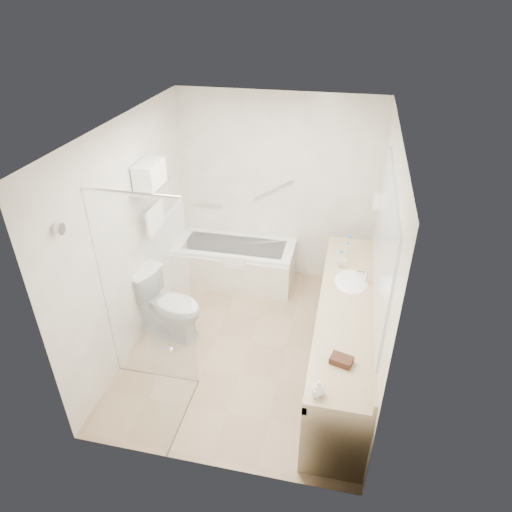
% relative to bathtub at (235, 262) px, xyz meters
% --- Properties ---
extents(floor, '(3.20, 3.20, 0.00)m').
position_rel_bathtub_xyz_m(floor, '(0.50, -1.24, -0.28)').
color(floor, tan).
rests_on(floor, ground).
extents(ceiling, '(2.60, 3.20, 0.10)m').
position_rel_bathtub_xyz_m(ceiling, '(0.50, -1.24, 2.22)').
color(ceiling, silver).
rests_on(ceiling, wall_back).
extents(wall_back, '(2.60, 0.10, 2.50)m').
position_rel_bathtub_xyz_m(wall_back, '(0.50, 0.36, 0.97)').
color(wall_back, silver).
rests_on(wall_back, ground).
extents(wall_front, '(2.60, 0.10, 2.50)m').
position_rel_bathtub_xyz_m(wall_front, '(0.50, -2.84, 0.97)').
color(wall_front, silver).
rests_on(wall_front, ground).
extents(wall_left, '(0.10, 3.20, 2.50)m').
position_rel_bathtub_xyz_m(wall_left, '(-0.80, -1.24, 0.97)').
color(wall_left, silver).
rests_on(wall_left, ground).
extents(wall_right, '(0.10, 3.20, 2.50)m').
position_rel_bathtub_xyz_m(wall_right, '(1.80, -1.24, 0.97)').
color(wall_right, silver).
rests_on(wall_right, ground).
extents(bathtub, '(1.60, 0.73, 0.59)m').
position_rel_bathtub_xyz_m(bathtub, '(0.00, 0.00, 0.00)').
color(bathtub, white).
rests_on(bathtub, floor).
extents(grab_bar_short, '(0.40, 0.03, 0.03)m').
position_rel_bathtub_xyz_m(grab_bar_short, '(-0.45, 0.32, 0.67)').
color(grab_bar_short, silver).
rests_on(grab_bar_short, wall_back).
extents(grab_bar_long, '(0.53, 0.03, 0.33)m').
position_rel_bathtub_xyz_m(grab_bar_long, '(0.45, 0.32, 0.97)').
color(grab_bar_long, silver).
rests_on(grab_bar_long, wall_back).
extents(shower_enclosure, '(0.96, 0.91, 2.11)m').
position_rel_bathtub_xyz_m(shower_enclosure, '(-0.13, -2.16, 0.79)').
color(shower_enclosure, silver).
rests_on(shower_enclosure, floor).
extents(towel_shelf, '(0.24, 0.55, 0.81)m').
position_rel_bathtub_xyz_m(towel_shelf, '(-0.67, -0.89, 1.48)').
color(towel_shelf, silver).
rests_on(towel_shelf, wall_left).
extents(vanity_counter, '(0.55, 2.70, 0.95)m').
position_rel_bathtub_xyz_m(vanity_counter, '(1.52, -1.39, 0.36)').
color(vanity_counter, tan).
rests_on(vanity_counter, floor).
extents(sink, '(0.40, 0.52, 0.14)m').
position_rel_bathtub_xyz_m(sink, '(1.55, -0.99, 0.54)').
color(sink, white).
rests_on(sink, vanity_counter).
extents(faucet, '(0.03, 0.03, 0.14)m').
position_rel_bathtub_xyz_m(faucet, '(1.70, -0.99, 0.65)').
color(faucet, silver).
rests_on(faucet, vanity_counter).
extents(mirror, '(0.02, 2.00, 1.20)m').
position_rel_bathtub_xyz_m(mirror, '(1.79, -1.39, 1.27)').
color(mirror, '#AFB4BC').
rests_on(mirror, wall_right).
extents(hairdryer_unit, '(0.08, 0.10, 0.18)m').
position_rel_bathtub_xyz_m(hairdryer_unit, '(1.75, -0.19, 1.17)').
color(hairdryer_unit, silver).
rests_on(hairdryer_unit, wall_right).
extents(toilet, '(0.90, 0.66, 0.79)m').
position_rel_bathtub_xyz_m(toilet, '(-0.45, -1.25, 0.12)').
color(toilet, white).
rests_on(toilet, floor).
extents(amenity_basket, '(0.21, 0.17, 0.06)m').
position_rel_bathtub_xyz_m(amenity_basket, '(1.51, -2.24, 0.61)').
color(amenity_basket, '#3E2116').
rests_on(amenity_basket, vanity_counter).
extents(soap_bottle_a, '(0.09, 0.13, 0.05)m').
position_rel_bathtub_xyz_m(soap_bottle_a, '(1.34, -2.64, 0.60)').
color(soap_bottle_a, silver).
rests_on(soap_bottle_a, vanity_counter).
extents(soap_bottle_b, '(0.13, 0.16, 0.11)m').
position_rel_bathtub_xyz_m(soap_bottle_b, '(1.36, -2.61, 0.63)').
color(soap_bottle_b, silver).
rests_on(soap_bottle_b, vanity_counter).
extents(water_bottle_left, '(0.06, 0.06, 0.21)m').
position_rel_bathtub_xyz_m(water_bottle_left, '(1.42, -0.72, 0.67)').
color(water_bottle_left, silver).
rests_on(water_bottle_left, vanity_counter).
extents(water_bottle_mid, '(0.05, 0.05, 0.18)m').
position_rel_bathtub_xyz_m(water_bottle_mid, '(1.48, -0.46, 0.65)').
color(water_bottle_mid, silver).
rests_on(water_bottle_mid, vanity_counter).
extents(water_bottle_right, '(0.06, 0.06, 0.20)m').
position_rel_bathtub_xyz_m(water_bottle_right, '(1.50, -0.33, 0.67)').
color(water_bottle_right, silver).
rests_on(water_bottle_right, vanity_counter).
extents(drinking_glass_near, '(0.09, 0.09, 0.10)m').
position_rel_bathtub_xyz_m(drinking_glass_near, '(1.45, -0.72, 0.63)').
color(drinking_glass_near, silver).
rests_on(drinking_glass_near, vanity_counter).
extents(drinking_glass_far, '(0.08, 0.08, 0.09)m').
position_rel_bathtub_xyz_m(drinking_glass_far, '(1.47, -1.00, 0.62)').
color(drinking_glass_far, silver).
rests_on(drinking_glass_far, vanity_counter).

